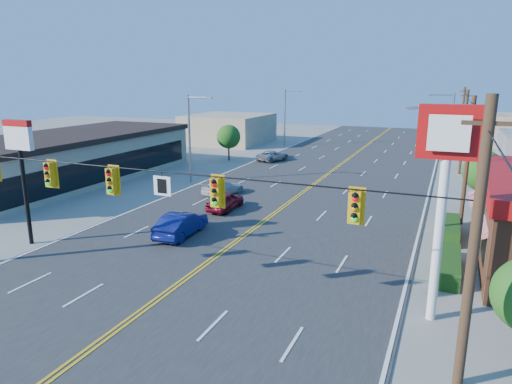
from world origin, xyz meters
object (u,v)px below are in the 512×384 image
at_px(pizza_hut_sign, 21,156).
at_px(car_magenta, 225,201).
at_px(car_white, 223,188).
at_px(car_silver, 273,156).
at_px(signal_span, 135,197).
at_px(kfc_pylon, 445,171).
at_px(car_blue, 181,225).

bearing_deg(pizza_hut_sign, car_magenta, 55.73).
bearing_deg(car_white, car_silver, -60.95).
distance_m(signal_span, kfc_pylon, 11.87).
height_order(kfc_pylon, car_white, kfc_pylon).
bearing_deg(car_white, kfc_pylon, 161.12).
bearing_deg(car_silver, signal_span, 119.41).
bearing_deg(car_silver, pizza_hut_sign, 101.39).
xyz_separation_m(car_magenta, car_white, (-2.28, 4.11, -0.10)).
xyz_separation_m(pizza_hut_sign, car_magenta, (7.31, 10.72, -4.51)).
xyz_separation_m(kfc_pylon, car_blue, (-14.57, 4.55, -5.31)).
distance_m(signal_span, car_white, 20.19).
relative_size(kfc_pylon, car_silver, 1.94).
distance_m(kfc_pylon, pizza_hut_sign, 22.02).
xyz_separation_m(kfc_pylon, pizza_hut_sign, (-22.00, 0.00, -0.86)).
bearing_deg(signal_span, kfc_pylon, 19.78).
bearing_deg(car_blue, pizza_hut_sign, 27.74).
xyz_separation_m(car_magenta, car_silver, (-4.25, 20.68, -0.06)).
xyz_separation_m(signal_span, car_silver, (-7.82, 35.41, -4.28)).
relative_size(pizza_hut_sign, car_magenta, 1.75).
height_order(signal_span, pizza_hut_sign, signal_span).
distance_m(pizza_hut_sign, car_white, 16.33).
xyz_separation_m(kfc_pylon, car_white, (-16.97, 14.84, -5.47)).
height_order(kfc_pylon, car_silver, kfc_pylon).
bearing_deg(pizza_hut_sign, car_silver, 84.44).
bearing_deg(pizza_hut_sign, car_white, 71.28).
relative_size(kfc_pylon, car_white, 2.16).
height_order(car_white, car_silver, car_silver).
relative_size(signal_span, car_silver, 5.56).
height_order(kfc_pylon, car_blue, kfc_pylon).
bearing_deg(car_white, signal_span, 129.54).
distance_m(signal_span, car_blue, 10.12).
distance_m(pizza_hut_sign, car_magenta, 13.74).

